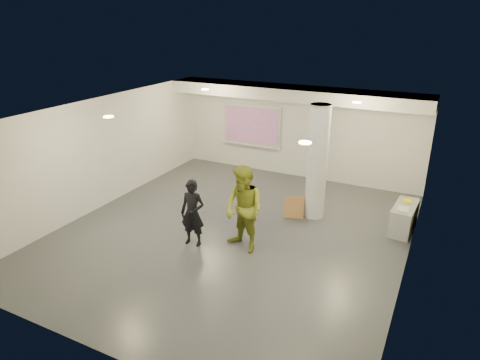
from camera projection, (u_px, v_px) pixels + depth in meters
The scene contains 20 objects.
floor at pixel (233, 232), 10.55m from camera, with size 8.00×9.00×0.01m, color #393C40.
ceiling at pixel (232, 112), 9.47m from camera, with size 8.00×9.00×0.01m, color white.
wall_back at pixel (297, 132), 13.76m from camera, with size 8.00×0.01×3.00m, color silver.
wall_front at pixel (90, 272), 6.26m from camera, with size 8.00×0.01×3.00m, color silver.
wall_left at pixel (103, 152), 11.68m from camera, with size 0.01×9.00×3.00m, color silver.
wall_right at pixel (414, 208), 8.33m from camera, with size 0.01×9.00×3.00m, color silver.
soffit_band at pixel (293, 93), 12.82m from camera, with size 8.00×1.10×0.36m, color silver.
downlight_nw at pixel (205, 89), 12.48m from camera, with size 0.22×0.22×0.02m, color #FCE788.
downlight_ne at pixel (357, 102), 10.63m from camera, with size 0.22×0.22×0.02m, color #FCE788.
downlight_sw at pixel (108, 117), 9.14m from camera, with size 0.22×0.22×0.02m, color #FCE788.
downlight_se at pixel (305, 143), 7.30m from camera, with size 0.22×0.22×0.02m, color #FCE788.
column at pixel (317, 163), 10.88m from camera, with size 0.52×0.52×3.00m, color silver.
projection_screen at pixel (252, 126), 14.38m from camera, with size 2.10×0.13×1.42m.
credenza at pixel (404, 218), 10.53m from camera, with size 0.49×1.18×0.69m, color #929597.
papers_stack at pixel (403, 209), 10.20m from camera, with size 0.27×0.34×0.02m, color white.
postit_pad at pixel (407, 201), 10.61m from camera, with size 0.19×0.26×0.03m, color #FFF002.
cardboard_back at pixel (301, 206), 11.41m from camera, with size 0.47×0.04×0.51m, color #996B3D.
cardboard_front at pixel (294, 208), 11.23m from camera, with size 0.52×0.05×0.57m, color #996B3D.
woman at pixel (193, 213), 9.75m from camera, with size 0.58×0.38×1.58m, color black.
man at pixel (244, 210), 9.45m from camera, with size 0.97×0.75×1.99m, color olive.
Camera 1 is at (4.37, -8.29, 5.03)m, focal length 32.00 mm.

